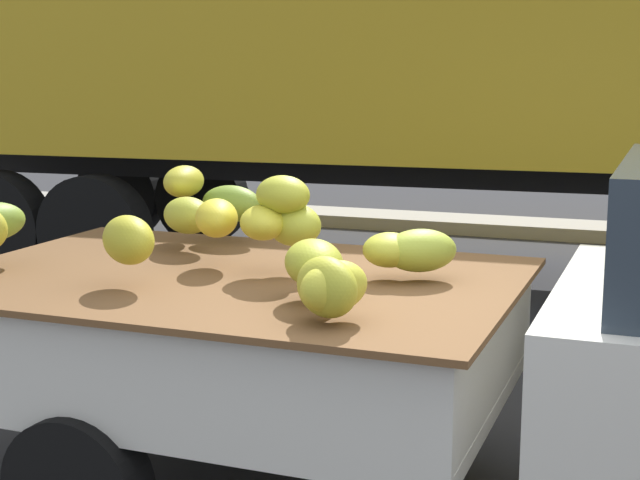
# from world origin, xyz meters

# --- Properties ---
(curb_strip) EXTENTS (80.00, 0.80, 0.16)m
(curb_strip) POSITION_xyz_m (0.00, 8.17, 0.08)
(curb_strip) COLOR gray
(curb_strip) RESTS_ON ground
(pickup_truck) EXTENTS (4.80, 1.98, 1.70)m
(pickup_truck) POSITION_xyz_m (0.59, 0.24, 0.89)
(pickup_truck) COLOR silver
(pickup_truck) RESTS_ON ground
(semi_trailer) EXTENTS (12.09, 3.07, 3.95)m
(semi_trailer) POSITION_xyz_m (-0.85, 5.11, 2.54)
(semi_trailer) COLOR gold
(semi_trailer) RESTS_ON ground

